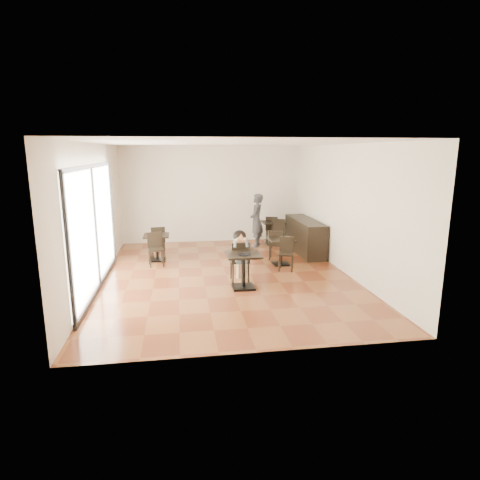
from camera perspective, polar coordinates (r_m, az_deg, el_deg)
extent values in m
cube|color=brown|center=(10.04, -1.95, -5.00)|extent=(6.00, 8.00, 0.01)
cube|color=silver|center=(9.58, -2.10, 13.58)|extent=(6.00, 8.00, 0.01)
cube|color=silver|center=(13.63, -4.00, 6.47)|extent=(6.00, 0.01, 3.20)
cube|color=silver|center=(5.80, 2.59, -1.60)|extent=(6.00, 0.01, 3.20)
cube|color=silver|center=(9.80, -19.75, 3.45)|extent=(0.01, 8.00, 3.20)
cube|color=silver|center=(10.46, 14.58, 4.30)|extent=(0.01, 8.00, 3.20)
cube|color=white|center=(9.34, -20.05, 1.78)|extent=(0.04, 4.50, 2.60)
cylinder|color=black|center=(8.79, 0.59, -2.06)|extent=(0.27, 0.27, 0.02)
imported|color=#35363B|center=(12.88, 2.37, 2.80)|extent=(0.60, 0.73, 1.71)
cube|color=black|center=(12.37, 9.20, 0.57)|extent=(0.60, 2.40, 1.00)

